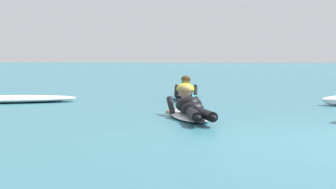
# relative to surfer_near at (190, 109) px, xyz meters

# --- Properties ---
(ground_plane) EXTENTS (120.00, 120.00, 0.00)m
(ground_plane) POSITION_rel_surfer_near_xyz_m (1.80, 7.42, -0.14)
(ground_plane) COLOR #2D6B7A
(surfer_near) EXTENTS (0.93, 2.52, 0.54)m
(surfer_near) POSITION_rel_surfer_near_xyz_m (0.00, 0.00, 0.00)
(surfer_near) COLOR silver
(surfer_near) RESTS_ON ground
(surfer_far) EXTENTS (0.62, 2.58, 0.53)m
(surfer_far) POSITION_rel_surfer_near_xyz_m (-0.34, 4.51, -0.00)
(surfer_far) COLOR #2DB2D1
(surfer_far) RESTS_ON ground
(whitewater_back) EXTENTS (3.01, 1.83, 0.14)m
(whitewater_back) POSITION_rel_surfer_near_xyz_m (-3.90, 2.97, -0.07)
(whitewater_back) COLOR white
(whitewater_back) RESTS_ON ground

